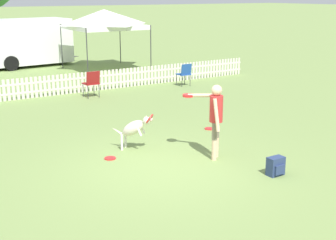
% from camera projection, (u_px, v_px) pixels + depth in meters
% --- Properties ---
extents(ground_plane, '(240.00, 240.00, 0.00)m').
position_uv_depth(ground_plane, '(163.00, 168.00, 9.55)').
color(ground_plane, olive).
extents(handler_person, '(0.57, 1.08, 1.62)m').
position_uv_depth(handler_person, '(215.00, 113.00, 9.87)').
color(handler_person, beige).
rests_on(handler_person, ground_plane).
extents(leaping_dog, '(0.78, 0.88, 0.88)m').
position_uv_depth(leaping_dog, '(134.00, 128.00, 10.53)').
color(leaping_dog, beige).
rests_on(leaping_dog, ground_plane).
extents(frisbee_near_handler, '(0.25, 0.25, 0.02)m').
position_uv_depth(frisbee_near_handler, '(209.00, 129.00, 12.29)').
color(frisbee_near_handler, red).
rests_on(frisbee_near_handler, ground_plane).
extents(frisbee_near_dog, '(0.25, 0.25, 0.02)m').
position_uv_depth(frisbee_near_dog, '(110.00, 158.00, 10.09)').
color(frisbee_near_dog, red).
rests_on(frisbee_near_dog, ground_plane).
extents(backpack_on_grass, '(0.34, 0.24, 0.37)m').
position_uv_depth(backpack_on_grass, '(276.00, 166.00, 9.14)').
color(backpack_on_grass, navy).
rests_on(backpack_on_grass, ground_plane).
extents(picket_fence, '(17.84, 0.04, 0.72)m').
position_uv_depth(picket_fence, '(40.00, 87.00, 15.98)').
color(picket_fence, silver).
rests_on(picket_fence, ground_plane).
extents(folding_chair_blue_left, '(0.49, 0.51, 0.92)m').
position_uv_depth(folding_chair_blue_left, '(92.00, 82.00, 15.87)').
color(folding_chair_blue_left, '#333338').
rests_on(folding_chair_blue_left, ground_plane).
extents(folding_chair_center, '(0.45, 0.47, 0.86)m').
position_uv_depth(folding_chair_center, '(185.00, 73.00, 17.85)').
color(folding_chair_center, '#333338').
rests_on(folding_chair_center, ground_plane).
extents(canopy_tent_main, '(3.12, 3.12, 2.75)m').
position_uv_depth(canopy_tent_main, '(104.00, 19.00, 21.20)').
color(canopy_tent_main, '#333338').
rests_on(canopy_tent_main, ground_plane).
extents(equipment_trailer, '(5.97, 2.53, 2.25)m').
position_uv_depth(equipment_trailer, '(15.00, 42.00, 22.37)').
color(equipment_trailer, white).
rests_on(equipment_trailer, ground_plane).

